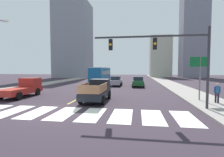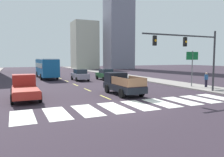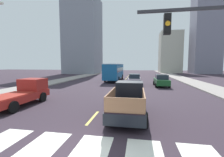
# 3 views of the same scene
# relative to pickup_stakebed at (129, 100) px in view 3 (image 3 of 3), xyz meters

# --- Properties ---
(sidewalk_right) EXTENTS (3.75, 110.00, 0.15)m
(sidewalk_right) POSITION_rel_pickup_stakebed_xyz_m (10.04, 12.98, -0.86)
(sidewalk_right) COLOR gray
(sidewalk_right) RESTS_ON ground
(sidewalk_left) EXTENTS (3.75, 110.00, 0.15)m
(sidewalk_left) POSITION_rel_pickup_stakebed_xyz_m (-14.17, 12.98, -0.86)
(sidewalk_left) COLOR gray
(sidewalk_left) RESTS_ON ground
(crosswalk_stripe_4) EXTENTS (1.35, 3.52, 0.01)m
(crosswalk_stripe_4) POSITION_rel_pickup_stakebed_xyz_m (-3.04, -5.02, -0.93)
(crosswalk_stripe_4) COLOR white
(crosswalk_stripe_4) RESTS_ON ground
(lane_dash_0) EXTENTS (0.16, 2.40, 0.01)m
(lane_dash_0) POSITION_rel_pickup_stakebed_xyz_m (-2.07, -1.02, -0.93)
(lane_dash_0) COLOR #DBCA4F
(lane_dash_0) RESTS_ON ground
(lane_dash_1) EXTENTS (0.16, 2.40, 0.01)m
(lane_dash_1) POSITION_rel_pickup_stakebed_xyz_m (-2.07, 3.98, -0.93)
(lane_dash_1) COLOR #DBCA4F
(lane_dash_1) RESTS_ON ground
(lane_dash_2) EXTENTS (0.16, 2.40, 0.01)m
(lane_dash_2) POSITION_rel_pickup_stakebed_xyz_m (-2.07, 8.98, -0.93)
(lane_dash_2) COLOR #DBCA4F
(lane_dash_2) RESTS_ON ground
(lane_dash_3) EXTENTS (0.16, 2.40, 0.01)m
(lane_dash_3) POSITION_rel_pickup_stakebed_xyz_m (-2.07, 13.98, -0.93)
(lane_dash_3) COLOR #DBCA4F
(lane_dash_3) RESTS_ON ground
(lane_dash_4) EXTENTS (0.16, 2.40, 0.01)m
(lane_dash_4) POSITION_rel_pickup_stakebed_xyz_m (-2.07, 18.98, -0.93)
(lane_dash_4) COLOR #DBCA4F
(lane_dash_4) RESTS_ON ground
(lane_dash_5) EXTENTS (0.16, 2.40, 0.01)m
(lane_dash_5) POSITION_rel_pickup_stakebed_xyz_m (-2.07, 23.98, -0.93)
(lane_dash_5) COLOR #DBCA4F
(lane_dash_5) RESTS_ON ground
(lane_dash_6) EXTENTS (0.16, 2.40, 0.01)m
(lane_dash_6) POSITION_rel_pickup_stakebed_xyz_m (-2.07, 28.98, -0.93)
(lane_dash_6) COLOR #DBCA4F
(lane_dash_6) RESTS_ON ground
(lane_dash_7) EXTENTS (0.16, 2.40, 0.01)m
(lane_dash_7) POSITION_rel_pickup_stakebed_xyz_m (-2.07, 33.98, -0.93)
(lane_dash_7) COLOR #DBCA4F
(lane_dash_7) RESTS_ON ground
(pickup_stakebed) EXTENTS (2.18, 5.20, 1.96)m
(pickup_stakebed) POSITION_rel_pickup_stakebed_xyz_m (0.00, 0.00, 0.00)
(pickup_stakebed) COLOR black
(pickup_stakebed) RESTS_ON ground
(pickup_dark) EXTENTS (2.18, 5.20, 1.96)m
(pickup_dark) POSITION_rel_pickup_stakebed_xyz_m (-8.43, 0.99, -0.02)
(pickup_dark) COLOR #A4231D
(pickup_dark) RESTS_ON ground
(city_bus) EXTENTS (2.72, 10.80, 3.32)m
(city_bus) POSITION_rel_pickup_stakebed_xyz_m (-4.10, 20.22, 1.02)
(city_bus) COLOR #14558C
(city_bus) RESTS_ON ground
(sedan_mid) EXTENTS (2.02, 4.40, 1.72)m
(sedan_mid) POSITION_rel_pickup_stakebed_xyz_m (3.92, 13.27, -0.08)
(sedan_mid) COLOR #195025
(sedan_mid) RESTS_ON ground
(sedan_near_left) EXTENTS (2.02, 4.40, 1.72)m
(sedan_near_left) POSITION_rel_pickup_stakebed_xyz_m (0.03, 14.11, -0.08)
(sedan_near_left) COLOR gray
(sedan_near_left) RESTS_ON ground
(block_mid_left) EXTENTS (11.37, 11.87, 26.49)m
(block_mid_left) POSITION_rel_pickup_stakebed_xyz_m (-19.01, 43.22, 12.31)
(block_mid_left) COLOR gray
(block_mid_left) RESTS_ON ground
(block_mid_right) EXTENTS (7.63, 7.36, 15.22)m
(block_mid_right) POSITION_rel_pickup_stakebed_xyz_m (12.31, 51.32, 6.68)
(block_mid_right) COLOR #B7B6A3
(block_mid_right) RESTS_ON ground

